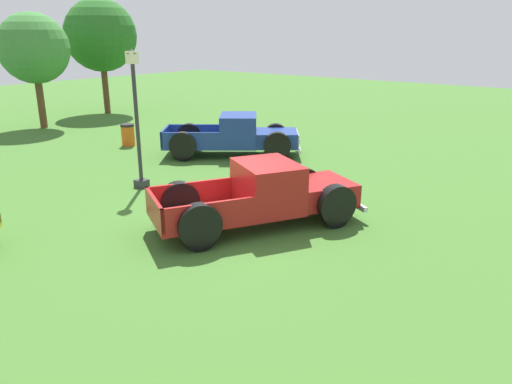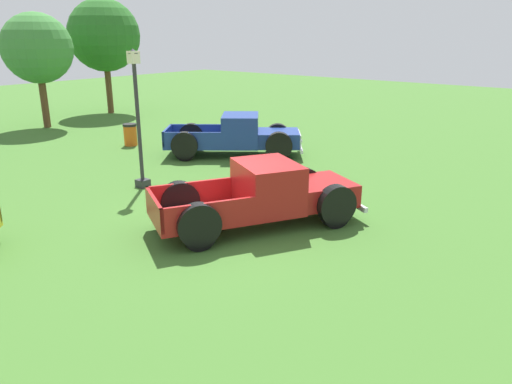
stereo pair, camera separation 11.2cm
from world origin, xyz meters
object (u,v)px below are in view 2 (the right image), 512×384
(pickup_truck_foreground, at_px, (270,195))
(oak_tree_center, at_px, (104,36))
(oak_tree_east, at_px, (37,49))
(trash_can, at_px, (130,135))
(lamp_post_near, at_px, (138,117))
(pickup_truck_behind_right, at_px, (242,136))

(pickup_truck_foreground, xyz_separation_m, oak_tree_center, (8.48, 18.73, 3.78))
(oak_tree_east, bearing_deg, trash_can, -89.83)
(trash_can, bearing_deg, pickup_truck_foreground, -108.86)
(trash_can, bearing_deg, lamp_post_near, -124.16)
(oak_tree_east, bearing_deg, pickup_truck_foreground, -101.47)
(pickup_truck_behind_right, height_order, trash_can, pickup_truck_behind_right)
(trash_can, height_order, oak_tree_center, oak_tree_center)
(lamp_post_near, bearing_deg, pickup_truck_behind_right, 2.62)
(pickup_truck_foreground, distance_m, lamp_post_near, 5.27)
(oak_tree_center, bearing_deg, oak_tree_east, -163.60)
(pickup_truck_behind_right, bearing_deg, oak_tree_east, 97.88)
(trash_can, distance_m, oak_tree_east, 7.77)
(pickup_truck_foreground, height_order, pickup_truck_behind_right, pickup_truck_behind_right)
(lamp_post_near, height_order, trash_can, lamp_post_near)
(pickup_truck_foreground, height_order, trash_can, pickup_truck_foreground)
(oak_tree_east, bearing_deg, lamp_post_near, -106.20)
(pickup_truck_foreground, height_order, oak_tree_center, oak_tree_center)
(pickup_truck_behind_right, distance_m, trash_can, 5.29)
(pickup_truck_foreground, bearing_deg, trash_can, 71.14)
(pickup_truck_foreground, relative_size, oak_tree_center, 0.83)
(pickup_truck_behind_right, xyz_separation_m, oak_tree_east, (-1.66, 11.97, 3.17))
(pickup_truck_foreground, distance_m, oak_tree_center, 20.91)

